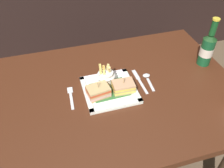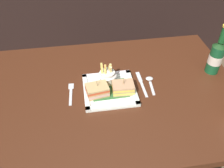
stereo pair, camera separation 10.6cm
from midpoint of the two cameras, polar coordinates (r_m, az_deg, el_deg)
The scene contains 9 objects.
dining_table at distance 1.19m, azimuth 3.10°, elevation -6.73°, with size 1.15×0.81×0.75m.
square_plate at distance 1.08m, azimuth 2.21°, elevation -1.49°, with size 0.23×0.23×0.02m.
sandwich_half_left at distance 1.04m, azimuth -0.63°, elevation -1.57°, with size 0.10×0.08×0.08m.
sandwich_half_right at distance 1.05m, azimuth 5.51°, elevation -0.98°, with size 0.10×0.07×0.07m.
fries_cup at distance 1.08m, azimuth 1.67°, elevation 2.07°, with size 0.08×0.08×0.11m.
beer_bottle at distance 1.26m, azimuth 25.80°, elevation 5.93°, with size 0.07×0.07×0.25m.
fork at distance 1.08m, azimuth -7.02°, elevation -2.15°, with size 0.03×0.14×0.00m.
knife at distance 1.13m, azimuth 9.63°, elevation 0.17°, with size 0.02×0.18×0.00m.
spoon at distance 1.15m, azimuth 11.63°, elevation 0.62°, with size 0.03×0.12×0.01m.
Camera 2 is at (-0.13, -0.78, 1.49)m, focal length 38.48 mm.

